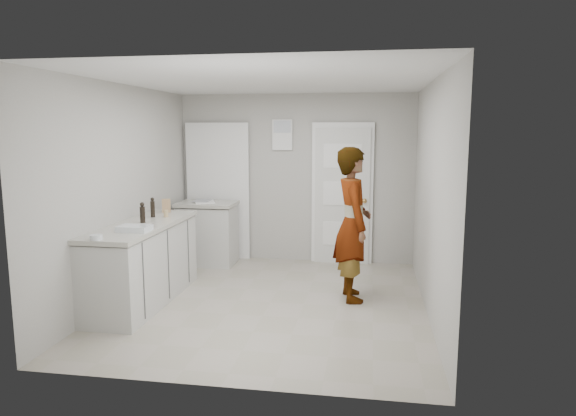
% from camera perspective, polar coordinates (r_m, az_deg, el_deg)
% --- Properties ---
extents(ground, '(4.00, 4.00, 0.00)m').
position_cam_1_polar(ground, '(6.03, -1.95, -10.43)').
color(ground, '#9F9886').
rests_on(ground, ground).
extents(room_shell, '(4.00, 4.00, 4.00)m').
position_cam_1_polar(room_shell, '(7.71, -0.46, 1.61)').
color(room_shell, '#A6A39D').
rests_on(room_shell, ground).
extents(main_counter, '(0.64, 1.96, 0.93)m').
position_cam_1_polar(main_counter, '(6.16, -15.77, -6.19)').
color(main_counter, beige).
rests_on(main_counter, ground).
extents(side_counter, '(0.84, 0.61, 0.93)m').
position_cam_1_polar(side_counter, '(7.68, -8.92, -3.03)').
color(side_counter, beige).
rests_on(side_counter, ground).
extents(person, '(0.57, 0.73, 1.78)m').
position_cam_1_polar(person, '(5.99, 7.19, -1.80)').
color(person, silver).
rests_on(person, ground).
extents(cake_mix_box, '(0.12, 0.09, 0.17)m').
position_cam_1_polar(cake_mix_box, '(6.75, -13.38, 0.26)').
color(cake_mix_box, olive).
rests_on(cake_mix_box, main_counter).
extents(spice_jar, '(0.05, 0.05, 0.08)m').
position_cam_1_polar(spice_jar, '(6.41, -13.40, -0.59)').
color(spice_jar, tan).
rests_on(spice_jar, main_counter).
extents(oil_cruet_a, '(0.06, 0.06, 0.24)m').
position_cam_1_polar(oil_cruet_a, '(6.07, -15.87, -0.53)').
color(oil_cruet_a, black).
rests_on(oil_cruet_a, main_counter).
extents(oil_cruet_b, '(0.05, 0.05, 0.24)m').
position_cam_1_polar(oil_cruet_b, '(6.42, -14.81, 0.03)').
color(oil_cruet_b, black).
rests_on(oil_cruet_b, main_counter).
extents(baking_dish, '(0.33, 0.23, 0.06)m').
position_cam_1_polar(baking_dish, '(5.61, -16.70, -2.20)').
color(baking_dish, silver).
rests_on(baking_dish, main_counter).
extents(egg_bowl, '(0.12, 0.12, 0.05)m').
position_cam_1_polar(egg_bowl, '(5.29, -20.54, -3.06)').
color(egg_bowl, silver).
rests_on(egg_bowl, main_counter).
extents(papers, '(0.39, 0.43, 0.01)m').
position_cam_1_polar(papers, '(7.60, -9.24, 0.68)').
color(papers, white).
rests_on(papers, side_counter).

